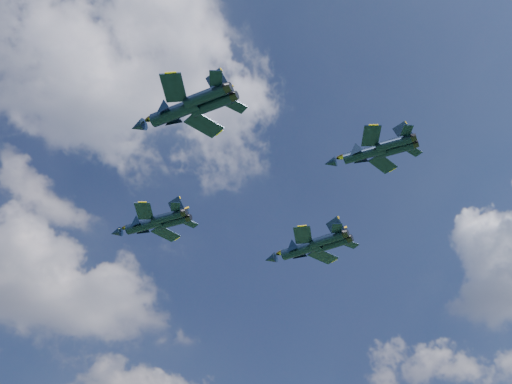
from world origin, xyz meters
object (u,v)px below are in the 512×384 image
object	(u,v)px
jet_lead	(142,226)
jet_left	(172,113)
jet_right	(299,250)
jet_slot	(362,154)

from	to	relation	value
jet_lead	jet_left	bearing A→B (deg)	-140.27
jet_lead	jet_right	bearing A→B (deg)	-50.29
jet_right	jet_lead	bearing A→B (deg)	136.89
jet_lead	jet_slot	size ratio (longest dim) A/B	1.05
jet_right	jet_slot	world-z (taller)	jet_slot
jet_left	jet_slot	xyz separation A→B (m)	(29.34, 0.31, 0.97)
jet_left	jet_right	xyz separation A→B (m)	(29.26, 25.90, -0.75)
jet_slot	jet_lead	bearing A→B (deg)	88.77
jet_lead	jet_slot	bearing A→B (deg)	-91.39
jet_left	jet_right	world-z (taller)	jet_left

